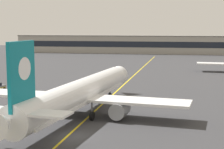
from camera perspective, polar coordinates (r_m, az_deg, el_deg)
ground_plane at (r=44.94m, az=-6.14°, el=-9.53°), size 400.00×400.00×0.00m
taxiway_centreline at (r=73.41m, az=0.54°, el=-2.79°), size 4.07×179.97×0.01m
airliner_foreground at (r=53.66m, az=-5.09°, el=-3.00°), size 32.34×41.49×11.65m
safety_cone_by_nose_gear at (r=68.80m, az=-0.92°, el=-3.28°), size 0.44×0.44×0.55m
terminal_building at (r=181.48m, az=4.26°, el=4.74°), size 122.77×12.40×8.85m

